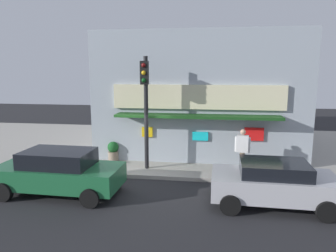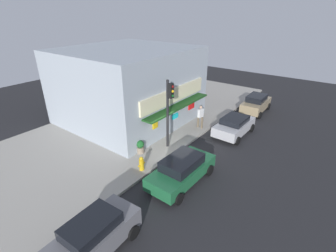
% 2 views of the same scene
% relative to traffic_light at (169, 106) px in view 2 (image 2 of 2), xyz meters
% --- Properties ---
extents(ground_plane, '(53.57, 53.57, 0.00)m').
position_rel_traffic_light_xyz_m(ground_plane, '(-0.24, -0.89, -3.24)').
color(ground_plane, '#232326').
extents(sidewalk, '(35.72, 11.31, 0.16)m').
position_rel_traffic_light_xyz_m(sidewalk, '(-0.24, 4.77, -3.16)').
color(sidewalk, '#A39E93').
rests_on(sidewalk, ground_plane).
extents(corner_building, '(10.00, 10.33, 6.03)m').
position_rel_traffic_light_xyz_m(corner_building, '(2.12, 5.84, -0.07)').
color(corner_building, '#9EA8B2').
rests_on(corner_building, sidewalk).
extents(traffic_light, '(0.32, 0.58, 4.80)m').
position_rel_traffic_light_xyz_m(traffic_light, '(0.00, 0.00, 0.00)').
color(traffic_light, black).
rests_on(traffic_light, sidewalk).
extents(fire_hydrant, '(0.54, 0.30, 0.89)m').
position_rel_traffic_light_xyz_m(fire_hydrant, '(-3.24, -0.36, -2.65)').
color(fire_hydrant, gold).
rests_on(fire_hydrant, sidewalk).
extents(trash_can, '(0.46, 0.46, 0.80)m').
position_rel_traffic_light_xyz_m(trash_can, '(6.87, 1.49, -2.68)').
color(trash_can, '#2D2D2D').
rests_on(trash_can, sidewalk).
extents(pedestrian, '(0.63, 0.59, 1.89)m').
position_rel_traffic_light_xyz_m(pedestrian, '(4.03, -0.17, -2.02)').
color(pedestrian, brown).
rests_on(pedestrian, sidewalk).
extents(potted_plant_by_doorway, '(0.52, 0.52, 0.91)m').
position_rel_traffic_light_xyz_m(potted_plant_by_doorway, '(-1.82, 1.04, -2.61)').
color(potted_plant_by_doorway, gray).
rests_on(potted_plant_by_doorway, sidewalk).
extents(parked_car_green, '(4.47, 2.17, 1.60)m').
position_rel_traffic_light_xyz_m(parked_car_green, '(-2.56, -2.82, -2.42)').
color(parked_car_green, '#1E6038').
rests_on(parked_car_green, ground_plane).
extents(parked_car_tan, '(3.96, 2.00, 1.67)m').
position_rel_traffic_light_xyz_m(parked_car_tan, '(10.53, -2.48, -2.38)').
color(parked_car_tan, '#9E8966').
rests_on(parked_car_tan, ground_plane).
extents(parked_car_silver, '(3.99, 2.19, 1.47)m').
position_rel_traffic_light_xyz_m(parked_car_silver, '(4.81, -2.76, -2.46)').
color(parked_car_silver, '#B7B7BC').
rests_on(parked_car_silver, ground_plane).
extents(parked_car_grey, '(4.05, 2.04, 1.69)m').
position_rel_traffic_light_xyz_m(parked_car_grey, '(-8.48, -2.57, -2.37)').
color(parked_car_grey, slate).
rests_on(parked_car_grey, ground_plane).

